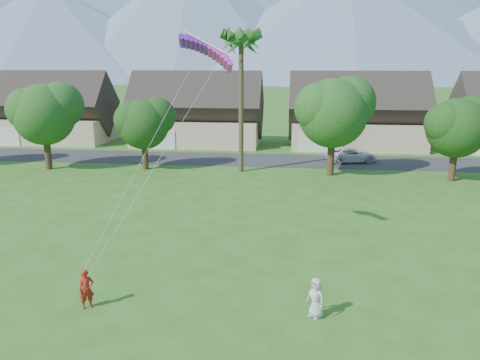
# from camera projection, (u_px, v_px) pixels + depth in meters

# --- Properties ---
(street) EXTENTS (90.00, 7.00, 0.01)m
(street) POSITION_uv_depth(u_px,v_px,m) (266.00, 160.00, 47.91)
(street) COLOR #2D2D30
(street) RESTS_ON ground
(kite_flyer) EXTENTS (0.71, 0.66, 1.63)m
(kite_flyer) POSITION_uv_depth(u_px,v_px,m) (86.00, 289.00, 18.64)
(kite_flyer) COLOR #A02012
(kite_flyer) RESTS_ON ground
(watcher) EXTENTS (0.92, 0.92, 1.62)m
(watcher) POSITION_uv_depth(u_px,v_px,m) (316.00, 298.00, 17.98)
(watcher) COLOR beige
(watcher) RESTS_ON ground
(parked_car) EXTENTS (5.46, 3.57, 1.40)m
(parked_car) POSITION_uv_depth(u_px,v_px,m) (351.00, 155.00, 46.81)
(parked_car) COLOR silver
(parked_car) RESTS_ON ground
(mountain_ridge) EXTENTS (540.00, 240.00, 70.00)m
(mountain_ridge) POSITION_uv_depth(u_px,v_px,m) (310.00, 28.00, 257.76)
(mountain_ridge) COLOR slate
(mountain_ridge) RESTS_ON ground
(houses_row) EXTENTS (72.75, 8.19, 8.86)m
(houses_row) POSITION_uv_depth(u_px,v_px,m) (275.00, 117.00, 55.70)
(houses_row) COLOR beige
(houses_row) RESTS_ON ground
(tree_row) EXTENTS (62.27, 6.67, 8.45)m
(tree_row) POSITION_uv_depth(u_px,v_px,m) (250.00, 119.00, 40.99)
(tree_row) COLOR #47301C
(tree_row) RESTS_ON ground
(fan_palm) EXTENTS (3.00, 3.00, 13.80)m
(fan_palm) POSITION_uv_depth(u_px,v_px,m) (241.00, 37.00, 39.99)
(fan_palm) COLOR #4C3D26
(fan_palm) RESTS_ON ground
(parafoil_kite) EXTENTS (2.77, 1.05, 0.50)m
(parafoil_kite) POSITION_uv_depth(u_px,v_px,m) (208.00, 49.00, 21.74)
(parafoil_kite) COLOR #6C17B3
(parafoil_kite) RESTS_ON ground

